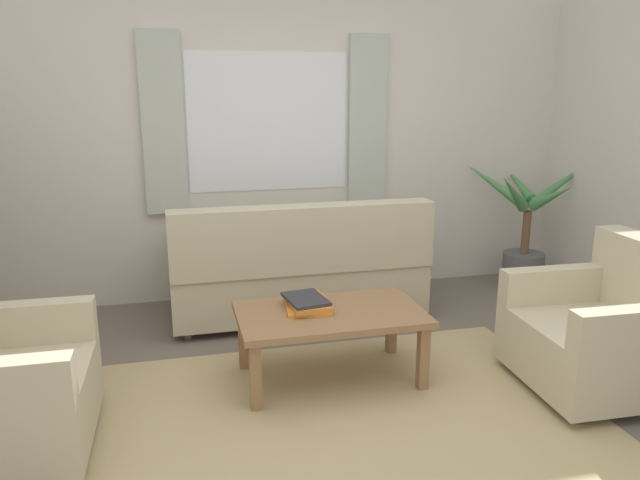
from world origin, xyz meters
The scene contains 9 objects.
ground_plane centered at (0.00, 0.00, 0.00)m, with size 6.24×6.24×0.00m, color #6B6056.
wall_back centered at (0.00, 2.26, 1.30)m, with size 5.32×0.12×2.60m, color silver.
window_with_curtains centered at (0.00, 2.18, 1.45)m, with size 1.98×0.07×1.40m.
area_rug centered at (0.00, 0.00, 0.01)m, with size 2.78×2.04×0.01m, color tan.
couch centered at (0.10, 1.60, 0.37)m, with size 1.90×0.82×0.92m.
armchair_right centered at (1.59, 0.04, 0.35)m, with size 0.85×0.87×0.88m.
coffee_table centered at (0.07, 0.52, 0.38)m, with size 1.10×0.64×0.44m.
book_stack_on_table centered at (-0.05, 0.61, 0.47)m, with size 0.29×0.36×0.07m.
potted_plant centered at (2.17, 1.79, 0.46)m, with size 1.10×0.97×1.13m.
Camera 1 is at (-0.81, -2.73, 1.73)m, focal length 33.98 mm.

